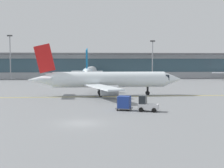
# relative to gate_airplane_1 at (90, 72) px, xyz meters

# --- Properties ---
(ground_plane) EXTENTS (400.00, 400.00, 0.00)m
(ground_plane) POSITION_rel_gate_airplane_1_xyz_m (-2.31, -69.57, -3.08)
(ground_plane) COLOR gray
(taxiway_centreline_stripe) EXTENTS (110.00, 1.23, 0.01)m
(taxiway_centreline_stripe) POSITION_rel_gate_airplane_1_xyz_m (2.91, -44.78, -3.08)
(taxiway_centreline_stripe) COLOR yellow
(taxiway_centreline_stripe) RESTS_ON ground_plane
(terminal_concourse) EXTENTS (228.54, 11.00, 9.60)m
(terminal_concourse) POSITION_rel_gate_airplane_1_xyz_m (-2.31, 18.83, 1.84)
(terminal_concourse) COLOR #B2B7BC
(terminal_concourse) RESTS_ON ground_plane
(gate_airplane_1) EXTENTS (28.75, 31.05, 10.28)m
(gate_airplane_1) POSITION_rel_gate_airplane_1_xyz_m (0.00, 0.00, 0.00)
(gate_airplane_1) COLOR white
(gate_airplane_1) RESTS_ON ground_plane
(taxiing_regional_jet) EXTENTS (29.97, 27.96, 9.96)m
(taxiing_regional_jet) POSITION_rel_gate_airplane_1_xyz_m (2.52, -42.78, -0.10)
(taxiing_regional_jet) COLOR white
(taxiing_regional_jet) RESTS_ON ground_plane
(baggage_tug) EXTENTS (2.93, 2.35, 2.10)m
(baggage_tug) POSITION_rel_gate_airplane_1_xyz_m (6.35, -62.38, -2.19)
(baggage_tug) COLOR silver
(baggage_tug) RESTS_ON ground_plane
(cargo_dolly_lead) EXTENTS (2.54, 2.26, 1.94)m
(cargo_dolly_lead) POSITION_rel_gate_airplane_1_xyz_m (3.48, -61.26, -2.03)
(cargo_dolly_lead) COLOR #595B60
(cargo_dolly_lead) RESTS_ON ground_plane
(apron_light_mast_1) EXTENTS (1.80, 0.36, 15.60)m
(apron_light_mast_1) POSITION_rel_gate_airplane_1_xyz_m (-27.51, 9.03, 5.41)
(apron_light_mast_1) COLOR gray
(apron_light_mast_1) RESTS_ON ground_plane
(apron_light_mast_2) EXTENTS (1.80, 0.36, 14.02)m
(apron_light_mast_2) POSITION_rel_gate_airplane_1_xyz_m (22.70, 9.04, 4.61)
(apron_light_mast_2) COLOR gray
(apron_light_mast_2) RESTS_ON ground_plane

